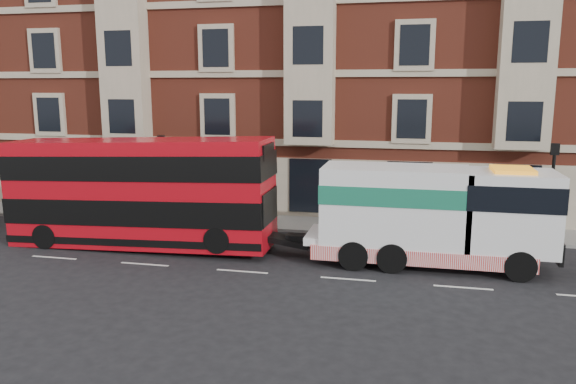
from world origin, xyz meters
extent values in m
plane|color=black|center=(0.00, 0.00, 0.00)|extent=(120.00, 120.00, 0.00)
cube|color=slate|center=(0.00, 7.50, 0.07)|extent=(90.00, 3.00, 0.15)
cube|color=brown|center=(0.50, 15.00, 9.00)|extent=(45.00, 12.00, 18.00)
cylinder|color=black|center=(-6.00, 6.20, 2.15)|extent=(0.14, 0.14, 4.00)
cube|color=black|center=(-6.00, 6.20, 4.25)|extent=(0.35, 0.15, 0.50)
cylinder|color=black|center=(12.00, 6.20, 2.15)|extent=(0.14, 0.14, 4.00)
cube|color=black|center=(12.00, 6.20, 4.25)|extent=(0.35, 0.15, 0.50)
cube|color=#B80A15|center=(-5.27, 2.28, 2.41)|extent=(11.48, 2.56, 4.51)
cube|color=black|center=(-5.27, 2.28, 1.74)|extent=(11.52, 2.62, 1.08)
cube|color=black|center=(-5.27, 2.28, 3.59)|extent=(11.52, 2.62, 1.03)
cylinder|color=black|center=(-9.16, 1.12, 0.53)|extent=(1.07, 0.33, 1.07)
cylinder|color=black|center=(-9.16, 3.44, 0.53)|extent=(1.07, 0.33, 1.07)
cylinder|color=black|center=(-1.37, 1.12, 0.84)|extent=(1.07, 0.33, 1.07)
cylinder|color=black|center=(-1.37, 3.44, 0.84)|extent=(1.07, 0.33, 1.07)
cube|color=white|center=(6.73, 2.28, 0.97)|extent=(9.23, 2.36, 0.31)
cube|color=white|center=(9.71, 2.28, 2.31)|extent=(3.28, 2.56, 2.97)
cube|color=white|center=(5.50, 2.28, 2.36)|extent=(5.54, 2.56, 2.97)
cube|color=#186C4F|center=(5.50, 2.28, 2.87)|extent=(5.59, 2.60, 0.72)
cube|color=red|center=(6.53, 2.28, 0.62)|extent=(8.20, 2.62, 0.56)
cylinder|color=black|center=(10.01, 1.12, 0.56)|extent=(1.13, 0.36, 1.13)
cylinder|color=black|center=(10.01, 3.44, 0.56)|extent=(1.13, 0.36, 1.13)
cylinder|color=black|center=(5.50, 1.12, 0.56)|extent=(1.13, 0.41, 1.13)
cylinder|color=black|center=(5.50, 3.44, 0.56)|extent=(1.13, 0.41, 1.13)
cylinder|color=black|center=(4.07, 1.12, 0.56)|extent=(1.13, 0.41, 1.13)
cylinder|color=black|center=(4.07, 3.44, 0.56)|extent=(1.13, 0.41, 1.13)
imported|color=#1D1C39|center=(-11.24, 6.41, 0.98)|extent=(0.70, 0.57, 1.67)
camera|label=1|loc=(6.06, -19.37, 6.88)|focal=35.00mm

